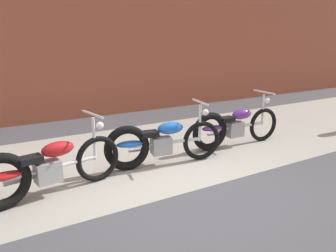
{
  "coord_description": "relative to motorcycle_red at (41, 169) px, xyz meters",
  "views": [
    {
      "loc": [
        -2.25,
        -3.31,
        2.02
      ],
      "look_at": [
        0.11,
        0.74,
        0.75
      ],
      "focal_mm": 34.47,
      "sensor_mm": 36.0,
      "label": 1
    }
  ],
  "objects": [
    {
      "name": "motorcycle_blue",
      "position": [
        1.81,
        0.22,
        0.0
      ],
      "size": [
        1.99,
        0.67,
        1.03
      ],
      "rotation": [
        0.0,
        0.0,
        -0.17
      ],
      "color": "black",
      "rests_on": "ground"
    },
    {
      "name": "brick_building_wall",
      "position": [
        1.71,
        4.35,
        2.34
      ],
      "size": [
        36.0,
        0.5,
        5.47
      ],
      "primitive_type": "cube",
      "color": "brown",
      "rests_on": "ground"
    },
    {
      "name": "motorcycle_red",
      "position": [
        0.0,
        0.0,
        0.0
      ],
      "size": [
        1.99,
        0.63,
        1.03
      ],
      "rotation": [
        0.0,
        0.0,
        0.17
      ],
      "color": "black",
      "rests_on": "ground"
    },
    {
      "name": "motorcycle_purple",
      "position": [
        3.51,
        0.36,
        0.0
      ],
      "size": [
        2.01,
        0.58,
        1.03
      ],
      "rotation": [
        0.0,
        0.0,
        -0.05
      ],
      "color": "black",
      "rests_on": "ground"
    },
    {
      "name": "ground_plane",
      "position": [
        1.71,
        -0.85,
        -0.4
      ],
      "size": [
        80.0,
        80.0,
        0.0
      ],
      "primitive_type": "plane",
      "color": "#47474C"
    },
    {
      "name": "sidewalk_slab",
      "position": [
        1.71,
        0.9,
        -0.4
      ],
      "size": [
        36.0,
        3.5,
        0.01
      ],
      "primitive_type": "cube",
      "color": "#9E998E",
      "rests_on": "ground"
    }
  ]
}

